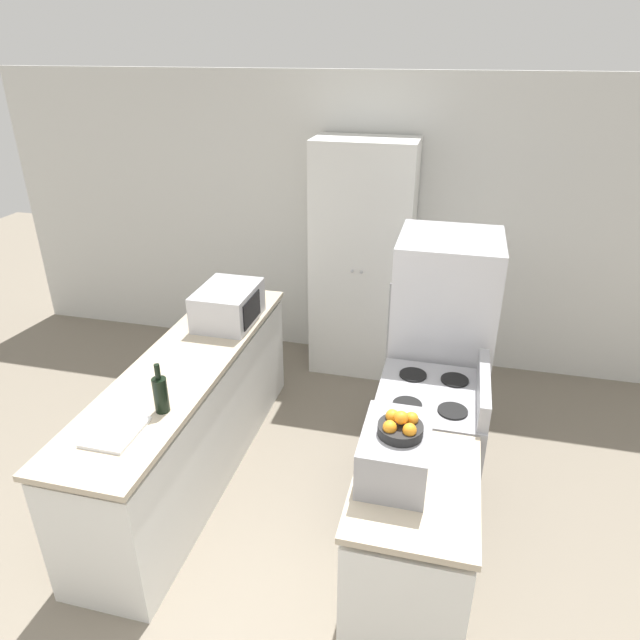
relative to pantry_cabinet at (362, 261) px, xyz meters
name	(u,v)px	position (x,y,z in m)	size (l,w,h in m)	color
wall_back	(360,224)	(-0.08, 0.30, 0.25)	(7.00, 0.06, 2.60)	silver
counter_left	(191,418)	(-0.87, -1.75, -0.61)	(0.60, 2.48, 0.91)	silver
counter_right	(409,553)	(0.72, -2.57, -0.61)	(0.60, 0.85, 0.91)	silver
pantry_cabinet	(362,261)	(0.00, 0.00, 0.00)	(0.86, 0.53, 2.10)	silver
stove	(426,452)	(0.74, -1.77, -0.59)	(0.66, 0.71, 1.07)	#9E9EA3
refrigerator	(440,348)	(0.76, -1.03, -0.23)	(0.71, 0.69, 1.65)	#B7B7BC
microwave	(228,305)	(-0.80, -1.15, -0.01)	(0.40, 0.54, 0.27)	#B2B2B7
wine_bottle	(161,394)	(-0.73, -2.32, -0.03)	(0.08, 0.08, 0.30)	black
toaster_oven	(395,453)	(0.61, -2.53, -0.02)	(0.33, 0.45, 0.25)	#939399
fruit_bowl	(401,427)	(0.63, -2.54, 0.15)	(0.21, 0.21, 0.12)	black
cutting_board	(115,432)	(-0.87, -2.57, -0.13)	(0.25, 0.32, 0.02)	silver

